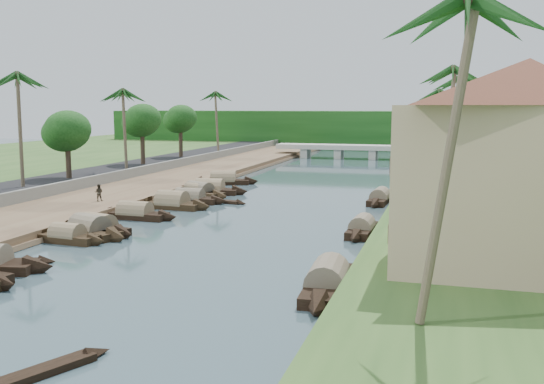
# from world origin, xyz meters

# --- Properties ---
(ground) EXTENTS (220.00, 220.00, 0.00)m
(ground) POSITION_xyz_m (0.00, 0.00, 0.00)
(ground) COLOR #3A5058
(ground) RESTS_ON ground
(left_bank) EXTENTS (10.00, 180.00, 0.80)m
(left_bank) POSITION_xyz_m (-16.00, 20.00, 0.40)
(left_bank) COLOR brown
(left_bank) RESTS_ON ground
(right_bank) EXTENTS (16.00, 180.00, 1.20)m
(right_bank) POSITION_xyz_m (19.00, 20.00, 0.60)
(right_bank) COLOR #2B4D1F
(right_bank) RESTS_ON ground
(road) EXTENTS (8.00, 180.00, 1.40)m
(road) POSITION_xyz_m (-24.50, 20.00, 0.70)
(road) COLOR black
(road) RESTS_ON ground
(retaining_wall) EXTENTS (0.40, 180.00, 1.10)m
(retaining_wall) POSITION_xyz_m (-20.20, 20.00, 1.35)
(retaining_wall) COLOR gray
(retaining_wall) RESTS_ON left_bank
(treeline) EXTENTS (120.00, 14.00, 8.00)m
(treeline) POSITION_xyz_m (0.00, 100.00, 4.00)
(treeline) COLOR #113D10
(treeline) RESTS_ON ground
(bridge) EXTENTS (28.00, 4.00, 2.40)m
(bridge) POSITION_xyz_m (0.00, 72.00, 1.72)
(bridge) COLOR #AAAA9F
(bridge) RESTS_ON ground
(building_near) EXTENTS (14.85, 14.85, 10.20)m
(building_near) POSITION_xyz_m (18.99, -2.00, 6.38)
(building_near) COLOR tan
(building_near) RESTS_ON right_bank
(building_mid) EXTENTS (14.11, 14.11, 9.70)m
(building_mid) POSITION_xyz_m (19.99, 14.00, 6.13)
(building_mid) COLOR #D9AC9A
(building_mid) RESTS_ON right_bank
(building_far) EXTENTS (15.59, 15.59, 10.20)m
(building_far) POSITION_xyz_m (18.99, 28.00, 6.38)
(building_far) COLOR beige
(building_far) RESTS_ON right_bank
(building_distant) EXTENTS (12.62, 12.62, 9.20)m
(building_distant) POSITION_xyz_m (19.99, 48.00, 5.88)
(building_distant) COLOR tan
(building_distant) RESTS_ON right_bank
(sampan_4) EXTENTS (6.31, 1.94, 1.83)m
(sampan_4) POSITION_xyz_m (-9.06, 1.23, 0.40)
(sampan_4) COLOR black
(sampan_4) RESTS_ON ground
(sampan_5) EXTENTS (7.03, 3.40, 2.19)m
(sampan_5) POSITION_xyz_m (-8.54, 4.14, 0.42)
(sampan_5) COLOR black
(sampan_5) RESTS_ON ground
(sampan_6) EXTENTS (7.78, 4.29, 2.28)m
(sampan_6) POSITION_xyz_m (-8.73, 3.43, 0.42)
(sampan_6) COLOR black
(sampan_6) RESTS_ON ground
(sampan_7) EXTENTS (7.77, 1.92, 2.08)m
(sampan_7) POSITION_xyz_m (-8.95, 10.28, 0.41)
(sampan_7) COLOR black
(sampan_7) RESTS_ON ground
(sampan_8) EXTENTS (7.87, 2.40, 2.38)m
(sampan_8) POSITION_xyz_m (-8.25, 15.80, 0.42)
(sampan_8) COLOR black
(sampan_8) RESTS_ON ground
(sampan_9) EXTENTS (7.78, 1.83, 1.99)m
(sampan_9) POSITION_xyz_m (-8.02, 19.14, 0.41)
(sampan_9) COLOR black
(sampan_9) RESTS_ON ground
(sampan_10) EXTENTS (6.65, 1.83, 1.87)m
(sampan_10) POSITION_xyz_m (-9.10, 23.22, 0.41)
(sampan_10) COLOR black
(sampan_10) RESTS_ON ground
(sampan_11) EXTENTS (8.55, 2.70, 2.39)m
(sampan_11) POSITION_xyz_m (-8.41, 25.17, 0.42)
(sampan_11) COLOR black
(sampan_11) RESTS_ON ground
(sampan_12) EXTENTS (8.47, 5.57, 2.10)m
(sampan_12) POSITION_xyz_m (-8.93, 23.59, 0.41)
(sampan_12) COLOR black
(sampan_12) RESTS_ON ground
(sampan_13) EXTENTS (8.71, 4.00, 2.32)m
(sampan_13) POSITION_xyz_m (-9.89, 33.02, 0.42)
(sampan_13) COLOR black
(sampan_13) RESTS_ON ground
(sampan_14) EXTENTS (2.38, 9.61, 2.29)m
(sampan_14) POSITION_xyz_m (9.91, -4.34, 0.42)
(sampan_14) COLOR black
(sampan_14) RESTS_ON ground
(sampan_15) EXTENTS (1.80, 7.11, 1.94)m
(sampan_15) POSITION_xyz_m (9.72, 9.47, 0.41)
(sampan_15) COLOR black
(sampan_15) RESTS_ON ground
(sampan_16) EXTENTS (1.96, 8.11, 2.00)m
(sampan_16) POSITION_xyz_m (9.39, 24.28, 0.41)
(sampan_16) COLOR black
(sampan_16) RESTS_ON ground
(canoe_0) EXTENTS (3.15, 5.50, 0.76)m
(canoe_0) POSITION_xyz_m (2.30, -16.81, 0.10)
(canoe_0) COLOR black
(canoe_0) RESTS_ON ground
(canoe_1) EXTENTS (5.19, 2.84, 0.85)m
(canoe_1) POSITION_xyz_m (-8.88, -4.68, 0.10)
(canoe_1) COLOR black
(canoe_1) RESTS_ON ground
(canoe_2) EXTENTS (5.55, 1.87, 0.80)m
(canoe_2) POSITION_xyz_m (-5.16, 20.04, 0.10)
(canoe_2) COLOR black
(canoe_2) RESTS_ON ground
(palm_0) EXTENTS (3.20, 3.20, 13.11)m
(palm_0) POSITION_xyz_m (15.00, -11.31, 12.48)
(palm_0) COLOR #72624C
(palm_0) RESTS_ON ground
(palm_1) EXTENTS (3.20, 3.20, 10.57)m
(palm_1) POSITION_xyz_m (16.00, 7.64, 10.01)
(palm_1) COLOR #72624C
(palm_1) RESTS_ON ground
(palm_2) EXTENTS (3.20, 3.20, 12.63)m
(palm_2) POSITION_xyz_m (15.00, 21.09, 12.01)
(palm_2) COLOR #72624C
(palm_2) RESTS_ON ground
(palm_3) EXTENTS (3.20, 3.20, 12.50)m
(palm_3) POSITION_xyz_m (16.00, 37.28, 11.87)
(palm_3) COLOR #72624C
(palm_3) RESTS_ON ground
(palm_5) EXTENTS (3.20, 3.20, 12.25)m
(palm_5) POSITION_xyz_m (-24.00, 15.70, 11.84)
(palm_5) COLOR #72624C
(palm_5) RESTS_ON ground
(palm_6) EXTENTS (3.20, 3.20, 11.09)m
(palm_6) POSITION_xyz_m (-22.00, 31.86, 10.72)
(palm_6) COLOR #72624C
(palm_6) RESTS_ON ground
(palm_7) EXTENTS (3.20, 3.20, 11.53)m
(palm_7) POSITION_xyz_m (14.00, 53.51, 10.94)
(palm_7) COLOR #72624C
(palm_7) RESTS_ON ground
(palm_8) EXTENTS (3.20, 3.20, 11.35)m
(palm_8) POSITION_xyz_m (-20.50, 58.48, 10.96)
(palm_8) COLOR #72624C
(palm_8) RESTS_ON ground
(tree_3) EXTENTS (4.88, 4.88, 7.05)m
(tree_3) POSITION_xyz_m (-24.00, 23.14, 6.36)
(tree_3) COLOR #423226
(tree_3) RESTS_ON ground
(tree_4) EXTENTS (4.88, 4.88, 7.80)m
(tree_4) POSITION_xyz_m (-24.00, 39.82, 7.09)
(tree_4) COLOR #423226
(tree_4) RESTS_ON ground
(tree_5) EXTENTS (4.71, 4.71, 7.68)m
(tree_5) POSITION_xyz_m (-24.00, 51.89, 7.04)
(tree_5) COLOR #423226
(tree_5) RESTS_ON ground
(tree_6) EXTENTS (4.74, 4.74, 6.74)m
(tree_6) POSITION_xyz_m (24.00, 29.22, 5.92)
(tree_6) COLOR #423226
(tree_6) RESTS_ON ground
(person_far) EXTENTS (0.86, 0.75, 1.51)m
(person_far) POSITION_xyz_m (-14.12, 13.23, 1.56)
(person_far) COLOR #312D22
(person_far) RESTS_ON left_bank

